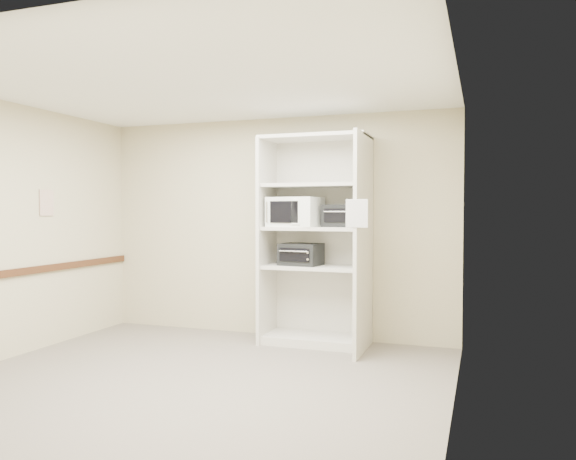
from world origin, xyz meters
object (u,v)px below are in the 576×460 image
(microwave, at_px, (295,212))
(toaster_oven_lower, at_px, (301,254))
(shelving_unit, at_px, (319,247))
(toaster_oven_upper, at_px, (344,216))

(microwave, height_order, toaster_oven_lower, microwave)
(shelving_unit, relative_size, microwave, 4.23)
(microwave, distance_m, toaster_oven_upper, 0.57)
(shelving_unit, xyz_separation_m, toaster_oven_lower, (-0.21, -0.03, -0.08))
(shelving_unit, distance_m, microwave, 0.50)
(toaster_oven_upper, height_order, toaster_oven_lower, toaster_oven_upper)
(toaster_oven_lower, bearing_deg, microwave, -166.30)
(microwave, bearing_deg, shelving_unit, 15.63)
(microwave, relative_size, toaster_oven_lower, 1.25)
(shelving_unit, bearing_deg, toaster_oven_upper, 7.61)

